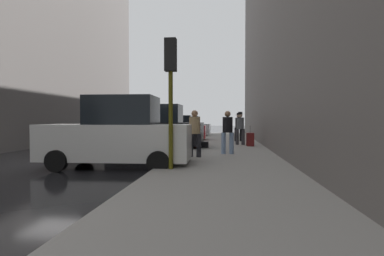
% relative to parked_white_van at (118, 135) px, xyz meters
% --- Properties ---
extents(ground_plane, '(120.00, 120.00, 0.00)m').
position_rel_parked_white_van_xyz_m(ground_plane, '(-2.65, 1.43, -1.03)').
color(ground_plane, black).
extents(sidewalk, '(4.00, 40.00, 0.15)m').
position_rel_parked_white_van_xyz_m(sidewalk, '(3.35, 1.43, -0.96)').
color(sidewalk, gray).
rests_on(sidewalk, ground_plane).
extents(parked_white_van, '(4.65, 2.17, 2.25)m').
position_rel_parked_white_van_xyz_m(parked_white_van, '(0.00, 0.00, 0.00)').
color(parked_white_van, silver).
rests_on(parked_white_van, ground_plane).
extents(parked_black_suv, '(4.63, 2.12, 2.25)m').
position_rel_parked_white_van_xyz_m(parked_black_suv, '(0.00, 5.40, 0.00)').
color(parked_black_suv, black).
rests_on(parked_black_suv, ground_plane).
extents(parked_red_hatchback, '(4.23, 2.12, 1.79)m').
position_rel_parked_white_van_xyz_m(parked_red_hatchback, '(0.00, 11.03, -0.18)').
color(parked_red_hatchback, '#B2191E').
rests_on(parked_red_hatchback, ground_plane).
extents(parked_silver_sedan, '(4.26, 2.17, 1.79)m').
position_rel_parked_white_van_xyz_m(parked_silver_sedan, '(0.00, 16.81, -0.18)').
color(parked_silver_sedan, '#B7BABF').
rests_on(parked_silver_sedan, ground_plane).
extents(fire_hydrant, '(0.42, 0.22, 0.70)m').
position_rel_parked_white_van_xyz_m(fire_hydrant, '(1.80, 7.85, -0.54)').
color(fire_hydrant, red).
rests_on(fire_hydrant, sidewalk).
extents(traffic_light, '(0.32, 0.32, 3.60)m').
position_rel_parked_white_van_xyz_m(traffic_light, '(1.85, -0.96, 1.73)').
color(traffic_light, '#514C0F').
rests_on(traffic_light, sidewalk).
extents(pedestrian_with_beanie, '(0.52, 0.46, 1.78)m').
position_rel_parked_white_van_xyz_m(pedestrian_with_beanie, '(4.17, 7.21, 0.10)').
color(pedestrian_with_beanie, '#333338').
rests_on(pedestrian_with_beanie, sidewalk).
extents(pedestrian_in_jeans, '(0.51, 0.43, 1.71)m').
position_rel_parked_white_van_xyz_m(pedestrian_in_jeans, '(3.45, 2.87, 0.07)').
color(pedestrian_in_jeans, '#728CB2').
rests_on(pedestrian_in_jeans, sidewalk).
extents(pedestrian_in_tan_coat, '(0.53, 0.49, 1.71)m').
position_rel_parked_white_van_xyz_m(pedestrian_in_tan_coat, '(2.25, 1.74, 0.07)').
color(pedestrian_in_tan_coat, black).
rests_on(pedestrian_in_tan_coat, sidewalk).
extents(pedestrian_with_fedora, '(0.51, 0.42, 1.78)m').
position_rel_parked_white_van_xyz_m(pedestrian_with_fedora, '(4.20, 9.81, 0.10)').
color(pedestrian_with_fedora, black).
rests_on(pedestrian_with_fedora, sidewalk).
extents(rolling_suitcase, '(0.37, 0.57, 1.04)m').
position_rel_parked_white_van_xyz_m(rolling_suitcase, '(4.65, 6.53, -0.54)').
color(rolling_suitcase, '#591414').
rests_on(rolling_suitcase, sidewalk).
extents(duffel_bag, '(0.32, 0.44, 0.28)m').
position_rel_parked_white_van_xyz_m(duffel_bag, '(2.39, 5.47, -0.74)').
color(duffel_bag, black).
rests_on(duffel_bag, sidewalk).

